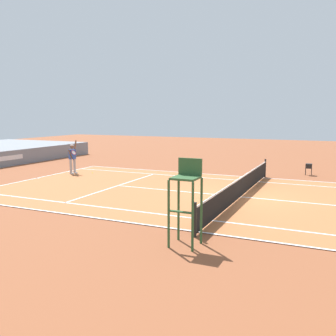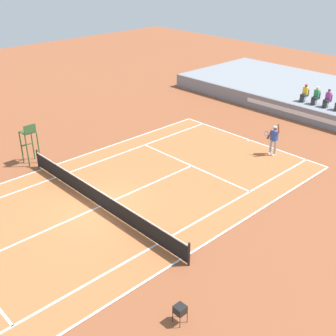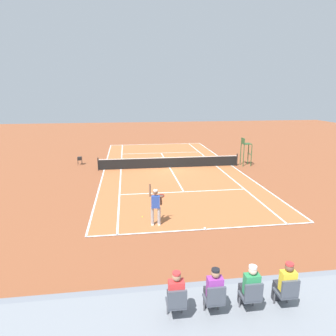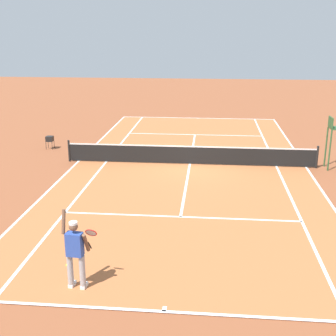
# 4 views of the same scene
# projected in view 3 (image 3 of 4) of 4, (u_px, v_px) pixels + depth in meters

# --- Properties ---
(ground_plane) EXTENTS (80.00, 80.00, 0.00)m
(ground_plane) POSITION_uv_depth(u_px,v_px,m) (170.00, 168.00, 25.50)
(ground_plane) COLOR brown
(court) EXTENTS (11.08, 23.88, 0.03)m
(court) POSITION_uv_depth(u_px,v_px,m) (170.00, 168.00, 25.49)
(court) COLOR #B76638
(court) RESTS_ON ground
(net) EXTENTS (11.98, 0.10, 1.07)m
(net) POSITION_uv_depth(u_px,v_px,m) (170.00, 162.00, 25.37)
(net) COLOR black
(net) RESTS_ON ground
(barrier_wall) EXTENTS (24.48, 0.25, 1.12)m
(barrier_wall) POSITION_uv_depth(u_px,v_px,m) (255.00, 296.00, 8.67)
(barrier_wall) COLOR gray
(barrier_wall) RESTS_ON ground
(spectator_seated_0) EXTENTS (0.44, 0.60, 1.27)m
(spectator_seated_0) POSITION_uv_depth(u_px,v_px,m) (285.00, 285.00, 7.30)
(spectator_seated_0) COLOR #474C56
(spectator_seated_0) RESTS_ON bleacher_platform
(spectator_seated_1) EXTENTS (0.44, 0.60, 1.27)m
(spectator_seated_1) POSITION_uv_depth(u_px,v_px,m) (250.00, 288.00, 7.18)
(spectator_seated_1) COLOR #474C56
(spectator_seated_1) RESTS_ON bleacher_platform
(spectator_seated_2) EXTENTS (0.44, 0.60, 1.27)m
(spectator_seated_2) POSITION_uv_depth(u_px,v_px,m) (214.00, 292.00, 7.06)
(spectator_seated_2) COLOR #474C56
(spectator_seated_2) RESTS_ON bleacher_platform
(spectator_seated_3) EXTENTS (0.44, 0.60, 1.27)m
(spectator_seated_3) POSITION_uv_depth(u_px,v_px,m) (176.00, 295.00, 6.94)
(spectator_seated_3) COLOR #474C56
(spectator_seated_3) RESTS_ON bleacher_platform
(tennis_player) EXTENTS (0.79, 0.62, 2.08)m
(tennis_player) POSITION_uv_depth(u_px,v_px,m) (156.00, 206.00, 14.32)
(tennis_player) COLOR #9E9EA3
(tennis_player) RESTS_ON ground
(tennis_ball) EXTENTS (0.07, 0.07, 0.07)m
(tennis_ball) POSITION_uv_depth(u_px,v_px,m) (142.00, 217.00, 15.46)
(tennis_ball) COLOR #D1E533
(tennis_ball) RESTS_ON ground
(umpire_chair) EXTENTS (0.77, 0.77, 2.44)m
(umpire_chair) POSITION_uv_depth(u_px,v_px,m) (246.00, 148.00, 25.99)
(umpire_chair) COLOR #2D562D
(umpire_chair) RESTS_ON ground
(ball_hopper) EXTENTS (0.36, 0.36, 0.70)m
(ball_hopper) POSITION_uv_depth(u_px,v_px,m) (80.00, 158.00, 26.53)
(ball_hopper) COLOR black
(ball_hopper) RESTS_ON ground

